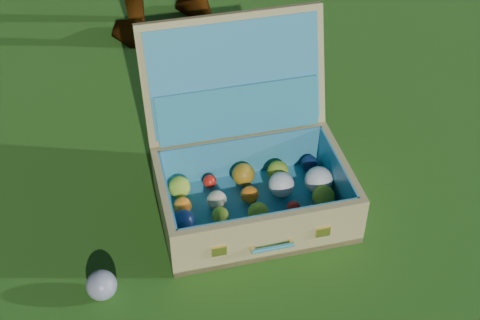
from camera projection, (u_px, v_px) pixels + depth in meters
The scene contains 3 objects.
ground at pixel (189, 202), 1.97m from camera, with size 60.00×60.00×0.00m, color #215114.
stray_ball at pixel (102, 285), 1.69m from camera, with size 0.08×0.08×0.08m, color teal.
suitcase at pixel (249, 160), 1.90m from camera, with size 0.67×0.65×0.50m.
Camera 1 is at (-0.69, -1.23, 1.39)m, focal length 50.00 mm.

